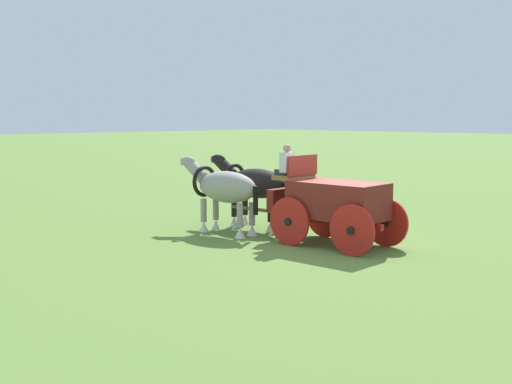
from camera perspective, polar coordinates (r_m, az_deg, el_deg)
ground_plane at (r=17.25m, az=7.16°, el=-4.73°), size 220.00×220.00×0.00m
show_wagon at (r=17.15m, az=6.79°, el=-0.86°), size 5.50×1.87×2.65m
draft_horse_near at (r=18.85m, az=-2.86°, el=0.34°), size 3.18×1.03×2.18m
draft_horse_off at (r=19.78m, az=-0.19°, el=0.65°), size 3.20×1.01×2.18m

